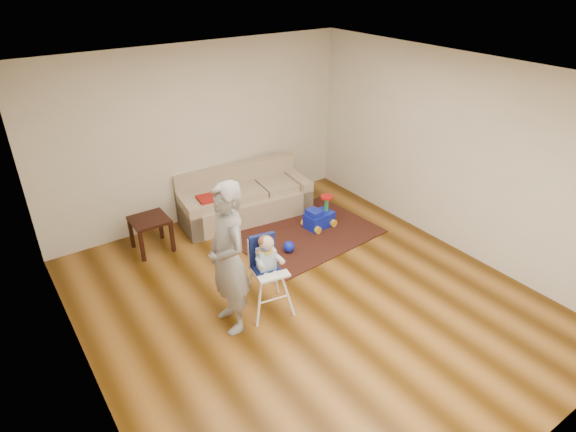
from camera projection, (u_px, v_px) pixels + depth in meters
ground at (306, 300)px, 5.95m from camera, size 5.50×5.50×0.00m
room_envelope at (282, 144)px, 5.43m from camera, size 5.04×5.52×2.72m
sofa at (244, 194)px, 7.65m from camera, size 2.15×1.08×0.80m
side_table at (151, 234)px, 6.85m from camera, size 0.50×0.50×0.50m
area_rug at (304, 233)px, 7.35m from camera, size 2.18×1.71×0.02m
ride_on_toy at (319, 212)px, 7.41m from camera, size 0.47×0.35×0.48m
toy_ball at (289, 247)px, 6.84m from camera, size 0.17×0.17×0.17m
high_chair at (267, 275)px, 5.56m from camera, size 0.55×0.55×1.02m
adult at (228, 259)px, 5.14m from camera, size 0.47×0.68×1.78m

